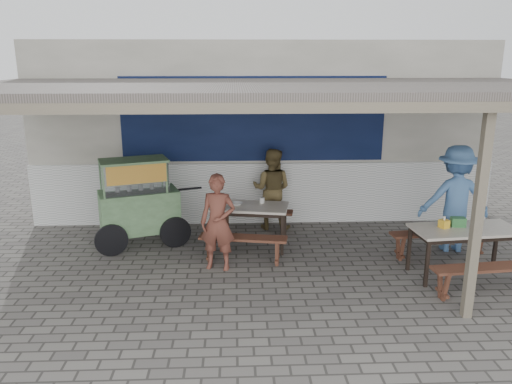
{
  "coord_description": "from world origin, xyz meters",
  "views": [
    {
      "loc": [
        -0.55,
        -6.49,
        3.17
      ],
      "look_at": [
        -0.24,
        0.9,
        1.18
      ],
      "focal_mm": 35.0,
      "sensor_mm": 36.0,
      "label": 1
    }
  ],
  "objects_px": {
    "bench_left_street": "(243,243)",
    "patron_street_side": "(218,222)",
    "bench_left_wall": "(255,216)",
    "condiment_jar": "(262,200)",
    "table_right": "(465,233)",
    "bench_right_wall": "(440,238)",
    "bench_right_street": "(491,273)",
    "donation_box": "(458,222)",
    "patron_wall_side": "(272,189)",
    "patron_right_table": "(455,199)",
    "tissue_box": "(444,224)",
    "table_left": "(250,210)",
    "condiment_bowl": "(237,204)",
    "vendor_cart": "(138,199)"
  },
  "relations": [
    {
      "from": "table_left",
      "to": "bench_left_street",
      "type": "height_order",
      "value": "table_left"
    },
    {
      "from": "patron_wall_side",
      "to": "patron_right_table",
      "type": "xyz_separation_m",
      "value": [
        2.98,
        -1.25,
        0.13
      ]
    },
    {
      "from": "condiment_jar",
      "to": "table_left",
      "type": "bearing_deg",
      "value": -145.6
    },
    {
      "from": "table_right",
      "to": "patron_street_side",
      "type": "relative_size",
      "value": 1.08
    },
    {
      "from": "patron_street_side",
      "to": "vendor_cart",
      "type": "bearing_deg",
      "value": 154.84
    },
    {
      "from": "bench_right_street",
      "to": "patron_street_side",
      "type": "height_order",
      "value": "patron_street_side"
    },
    {
      "from": "bench_left_street",
      "to": "patron_street_side",
      "type": "height_order",
      "value": "patron_street_side"
    },
    {
      "from": "table_right",
      "to": "patron_wall_side",
      "type": "bearing_deg",
      "value": 134.16
    },
    {
      "from": "condiment_bowl",
      "to": "tissue_box",
      "type": "bearing_deg",
      "value": -23.22
    },
    {
      "from": "bench_left_wall",
      "to": "vendor_cart",
      "type": "xyz_separation_m",
      "value": [
        -2.04,
        -0.49,
        0.49
      ]
    },
    {
      "from": "condiment_bowl",
      "to": "patron_wall_side",
      "type": "bearing_deg",
      "value": 55.54
    },
    {
      "from": "patron_street_side",
      "to": "condiment_jar",
      "type": "bearing_deg",
      "value": 67.02
    },
    {
      "from": "donation_box",
      "to": "bench_left_street",
      "type": "bearing_deg",
      "value": 170.91
    },
    {
      "from": "patron_wall_side",
      "to": "patron_right_table",
      "type": "bearing_deg",
      "value": 174.78
    },
    {
      "from": "donation_box",
      "to": "condiment_bowl",
      "type": "xyz_separation_m",
      "value": [
        -3.27,
        1.25,
        -0.05
      ]
    },
    {
      "from": "patron_street_side",
      "to": "tissue_box",
      "type": "distance_m",
      "value": 3.36
    },
    {
      "from": "table_right",
      "to": "bench_right_wall",
      "type": "relative_size",
      "value": 0.97
    },
    {
      "from": "table_left",
      "to": "donation_box",
      "type": "xyz_separation_m",
      "value": [
        3.06,
        -1.21,
        0.15
      ]
    },
    {
      "from": "donation_box",
      "to": "patron_wall_side",
      "type": "bearing_deg",
      "value": 139.87
    },
    {
      "from": "patron_right_table",
      "to": "tissue_box",
      "type": "distance_m",
      "value": 1.18
    },
    {
      "from": "bench_left_street",
      "to": "vendor_cart",
      "type": "relative_size",
      "value": 0.79
    },
    {
      "from": "bench_right_wall",
      "to": "patron_right_table",
      "type": "relative_size",
      "value": 0.93
    },
    {
      "from": "tissue_box",
      "to": "vendor_cart",
      "type": "bearing_deg",
      "value": 162.78
    },
    {
      "from": "table_right",
      "to": "tissue_box",
      "type": "height_order",
      "value": "tissue_box"
    },
    {
      "from": "bench_left_street",
      "to": "patron_right_table",
      "type": "xyz_separation_m",
      "value": [
        3.55,
        0.45,
        0.57
      ]
    },
    {
      "from": "bench_right_street",
      "to": "bench_right_wall",
      "type": "height_order",
      "value": "same"
    },
    {
      "from": "bench_right_wall",
      "to": "patron_wall_side",
      "type": "xyz_separation_m",
      "value": [
        -2.64,
        1.6,
        0.43
      ]
    },
    {
      "from": "vendor_cart",
      "to": "patron_wall_side",
      "type": "distance_m",
      "value": 2.49
    },
    {
      "from": "bench_left_street",
      "to": "donation_box",
      "type": "bearing_deg",
      "value": 0.95
    },
    {
      "from": "bench_right_wall",
      "to": "patron_street_side",
      "type": "relative_size",
      "value": 1.11
    },
    {
      "from": "donation_box",
      "to": "condiment_bowl",
      "type": "height_order",
      "value": "donation_box"
    },
    {
      "from": "vendor_cart",
      "to": "table_right",
      "type": "bearing_deg",
      "value": -35.61
    },
    {
      "from": "bench_left_street",
      "to": "vendor_cart",
      "type": "xyz_separation_m",
      "value": [
        -1.79,
        0.91,
        0.49
      ]
    },
    {
      "from": "bench_right_wall",
      "to": "bench_left_street",
      "type": "bearing_deg",
      "value": 176.17
    },
    {
      "from": "table_right",
      "to": "bench_right_street",
      "type": "distance_m",
      "value": 0.77
    },
    {
      "from": "bench_right_street",
      "to": "condiment_bowl",
      "type": "relative_size",
      "value": 9.29
    },
    {
      "from": "donation_box",
      "to": "condiment_jar",
      "type": "distance_m",
      "value": 3.15
    },
    {
      "from": "bench_right_wall",
      "to": "vendor_cart",
      "type": "bearing_deg",
      "value": 165.25
    },
    {
      "from": "patron_wall_side",
      "to": "patron_right_table",
      "type": "distance_m",
      "value": 3.23
    },
    {
      "from": "table_right",
      "to": "bench_right_street",
      "type": "xyz_separation_m",
      "value": [
        0.07,
        -0.69,
        -0.33
      ]
    },
    {
      "from": "bench_right_street",
      "to": "patron_wall_side",
      "type": "bearing_deg",
      "value": 127.31
    },
    {
      "from": "table_left",
      "to": "donation_box",
      "type": "distance_m",
      "value": 3.3
    },
    {
      "from": "patron_right_table",
      "to": "condiment_jar",
      "type": "distance_m",
      "value": 3.24
    },
    {
      "from": "bench_left_wall",
      "to": "bench_right_wall",
      "type": "height_order",
      "value": "same"
    },
    {
      "from": "bench_left_wall",
      "to": "condiment_jar",
      "type": "bearing_deg",
      "value": -69.93
    },
    {
      "from": "bench_left_street",
      "to": "patron_right_table",
      "type": "height_order",
      "value": "patron_right_table"
    },
    {
      "from": "vendor_cart",
      "to": "bench_right_street",
      "type": "bearing_deg",
      "value": -42.26
    },
    {
      "from": "patron_wall_side",
      "to": "condiment_jar",
      "type": "height_order",
      "value": "patron_wall_side"
    },
    {
      "from": "bench_left_street",
      "to": "bench_left_wall",
      "type": "distance_m",
      "value": 1.42
    },
    {
      "from": "condiment_jar",
      "to": "patron_right_table",
      "type": "bearing_deg",
      "value": -7.15
    }
  ]
}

